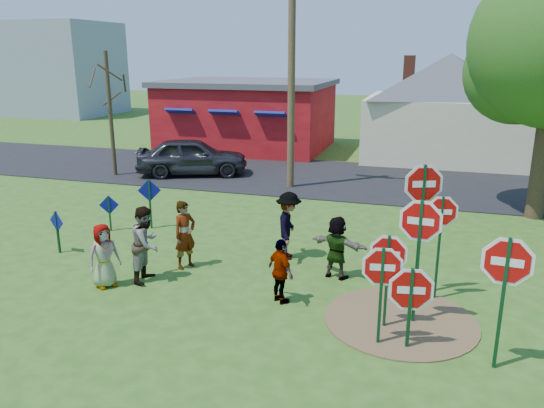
{
  "coord_description": "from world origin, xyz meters",
  "views": [
    {
      "loc": [
        4.8,
        -11.4,
        5.45
      ],
      "look_at": [
        0.93,
        1.47,
        1.59
      ],
      "focal_mm": 35.0,
      "sensor_mm": 36.0,
      "label": 1
    }
  ],
  "objects": [
    {
      "name": "red_building",
      "position": [
        -5.5,
        17.99,
        1.97
      ],
      "size": [
        9.4,
        7.69,
        3.9
      ],
      "color": "maroon",
      "rests_on": "ground"
    },
    {
      "name": "distant_building",
      "position": [
        -28.0,
        30.0,
        4.0
      ],
      "size": [
        10.0,
        8.0,
        8.0
      ],
      "primitive_type": "cube",
      "color": "#8C939E",
      "rests_on": "ground"
    },
    {
      "name": "road",
      "position": [
        0.0,
        11.5,
        0.02
      ],
      "size": [
        120.0,
        7.5,
        0.04
      ],
      "primitive_type": "cube",
      "color": "black",
      "rests_on": "ground"
    },
    {
      "name": "stop_sign_d",
      "position": [
        5.18,
        0.3,
        1.86
      ],
      "size": [
        0.94,
        0.19,
        2.56
      ],
      "rotation": [
        0.0,
        0.0,
        0.18
      ],
      "color": "#103D20",
      "rests_on": "ground"
    },
    {
      "name": "utility_pole",
      "position": [
        -0.65,
        9.41,
        4.9
      ],
      "size": [
        2.28,
        0.34,
        9.31
      ],
      "rotation": [
        0.0,
        0.0,
        -0.1
      ],
      "color": "#4C3823",
      "rests_on": "ground"
    },
    {
      "name": "dirt_patch",
      "position": [
        4.5,
        -1.0,
        0.01
      ],
      "size": [
        3.2,
        3.2,
        0.03
      ],
      "primitive_type": "cylinder",
      "color": "brown",
      "rests_on": "ground"
    },
    {
      "name": "stop_sign_a",
      "position": [
        4.14,
        -2.05,
        1.44
      ],
      "size": [
        1.04,
        0.19,
        2.12
      ],
      "rotation": [
        0.0,
        0.0,
        0.17
      ],
      "color": "#103D20",
      "rests_on": "ground"
    },
    {
      "name": "ground",
      "position": [
        0.0,
        0.0,
        0.0
      ],
      "size": [
        120.0,
        120.0,
        0.0
      ],
      "primitive_type": "plane",
      "color": "#2C5317",
      "rests_on": "ground"
    },
    {
      "name": "stop_sign_c",
      "position": [
        4.75,
        -0.97,
        1.95
      ],
      "size": [
        1.17,
        0.12,
        2.8
      ],
      "rotation": [
        0.0,
        0.0,
        -0.09
      ],
      "color": "#103D20",
      "rests_on": "ground"
    },
    {
      "name": "stop_sign_e",
      "position": [
        4.68,
        -2.04,
        1.12
      ],
      "size": [
        1.15,
        0.22,
        1.78
      ],
      "rotation": [
        0.0,
        0.0,
        0.17
      ],
      "color": "#103D20",
      "rests_on": "ground"
    },
    {
      "name": "stop_sign_f",
      "position": [
        6.22,
        -2.26,
        1.85
      ],
      "size": [
        1.17,
        0.13,
        2.62
      ],
      "rotation": [
        0.0,
        0.0,
        -0.09
      ],
      "color": "#103D20",
      "rests_on": "ground"
    },
    {
      "name": "blue_diamond_d",
      "position": [
        -3.56,
        2.96,
        1.01
      ],
      "size": [
        0.68,
        0.29,
        1.61
      ],
      "rotation": [
        0.0,
        0.0,
        0.37
      ],
      "color": "#103D20",
      "rests_on": "ground"
    },
    {
      "name": "person_a",
      "position": [
        -2.43,
        -1.28,
        0.79
      ],
      "size": [
        0.83,
        0.92,
        1.57
      ],
      "primitive_type": "imported",
      "rotation": [
        0.0,
        0.0,
        1.0
      ],
      "color": "#405197",
      "rests_on": "ground"
    },
    {
      "name": "suv",
      "position": [
        -5.52,
        10.31,
        0.88
      ],
      "size": [
        5.34,
        3.64,
        1.69
      ],
      "primitive_type": "imported",
      "rotation": [
        0.0,
        0.0,
        1.94
      ],
      "color": "#2E2D33",
      "rests_on": "road"
    },
    {
      "name": "blue_diamond_b",
      "position": [
        -4.97,
        0.28,
        0.76
      ],
      "size": [
        0.58,
        0.22,
        1.22
      ],
      "rotation": [
        0.0,
        0.0,
        -0.34
      ],
      "color": "#103D20",
      "rests_on": "ground"
    },
    {
      "name": "bare_tree_west",
      "position": [
        -8.91,
        9.24,
        3.57
      ],
      "size": [
        1.8,
        1.8,
        5.52
      ],
      "color": "#382819",
      "rests_on": "ground"
    },
    {
      "name": "person_b",
      "position": [
        -1.09,
        0.36,
        0.9
      ],
      "size": [
        0.68,
        0.78,
        1.8
      ],
      "primitive_type": "imported",
      "rotation": [
        0.0,
        0.0,
        1.1
      ],
      "color": "#236655",
      "rests_on": "ground"
    },
    {
      "name": "person_d",
      "position": [
        1.31,
        1.75,
        0.93
      ],
      "size": [
        0.86,
        1.29,
        1.86
      ],
      "primitive_type": "imported",
      "rotation": [
        0.0,
        0.0,
        1.72
      ],
      "color": "#36363C",
      "rests_on": "ground"
    },
    {
      "name": "stop_sign_b",
      "position": [
        4.74,
        0.38,
        2.36
      ],
      "size": [
        1.11,
        0.44,
        3.25
      ],
      "rotation": [
        0.0,
        0.0,
        0.36
      ],
      "color": "#103D20",
      "rests_on": "ground"
    },
    {
      "name": "blue_diamond_c",
      "position": [
        -4.67,
        2.36,
        0.71
      ],
      "size": [
        0.58,
        0.22,
        1.16
      ],
      "rotation": [
        0.0,
        0.0,
        0.34
      ],
      "color": "#103D20",
      "rests_on": "ground"
    },
    {
      "name": "stop_sign_g",
      "position": [
        4.19,
        -1.35,
        1.45
      ],
      "size": [
        1.02,
        0.07,
        2.12
      ],
      "rotation": [
        0.0,
        0.0,
        -0.03
      ],
      "color": "#103D20",
      "rests_on": "ground"
    },
    {
      "name": "cream_house",
      "position": [
        5.5,
        18.0,
        2.92
      ],
      "size": [
        9.4,
        9.4,
        6.5
      ],
      "color": "beige",
      "rests_on": "ground"
    },
    {
      "name": "person_f",
      "position": [
        2.8,
        0.84,
        0.8
      ],
      "size": [
        1.56,
        0.86,
        1.6
      ],
      "primitive_type": "imported",
      "rotation": [
        0.0,
        0.0,
        2.87
      ],
      "color": "#1B512F",
      "rests_on": "ground"
    },
    {
      "name": "person_e",
      "position": [
        1.85,
        -0.9,
        0.75
      ],
      "size": [
        0.91,
        0.85,
        1.5
      ],
      "primitive_type": "imported",
      "rotation": [
        0.0,
        0.0,
        2.44
      ],
      "color": "#503360",
      "rests_on": "ground"
    },
    {
      "name": "person_c",
      "position": [
        -1.64,
        -0.65,
        0.95
      ],
      "size": [
        0.77,
        0.96,
        1.89
      ],
      "primitive_type": "imported",
      "rotation": [
        0.0,
        0.0,
        1.64
      ],
      "color": "brown",
      "rests_on": "ground"
    }
  ]
}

